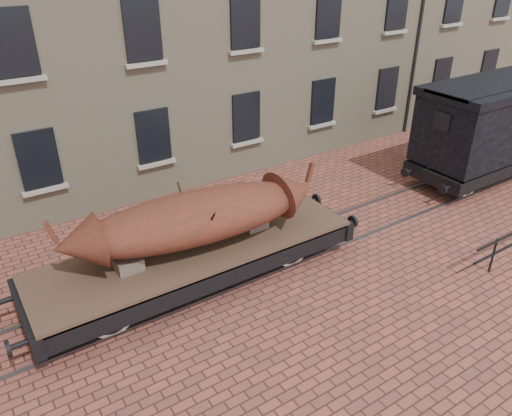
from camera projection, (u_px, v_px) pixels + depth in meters
ground at (309, 241)px, 14.47m from camera, size 90.00×90.00×0.00m
rail_track at (309, 240)px, 14.46m from camera, size 30.00×1.52×0.06m
flatcar_wagon at (196, 254)px, 12.32m from camera, size 9.06×2.46×1.37m
iron_boat at (196, 217)px, 11.86m from camera, size 6.61×2.33×1.58m
goods_van at (495, 118)px, 17.36m from camera, size 6.84×2.49×3.54m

